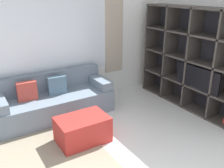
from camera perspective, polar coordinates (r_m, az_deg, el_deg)
wall_back at (r=4.94m, az=-17.27°, el=9.25°), size 6.84×0.11×2.70m
wall_right at (r=5.14m, az=21.63°, el=9.07°), size 0.07×4.53×2.70m
area_rug at (r=3.86m, az=-22.07°, el=-16.90°), size 2.58×2.09×0.01m
shelving_unit at (r=5.15m, az=18.32°, el=5.21°), size 0.41×2.49×1.98m
couch_main at (r=4.86m, az=-13.29°, el=-3.70°), size 2.16×0.83×0.79m
ottoman at (r=4.01m, az=-6.73°, el=-10.29°), size 0.79×0.54×0.42m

